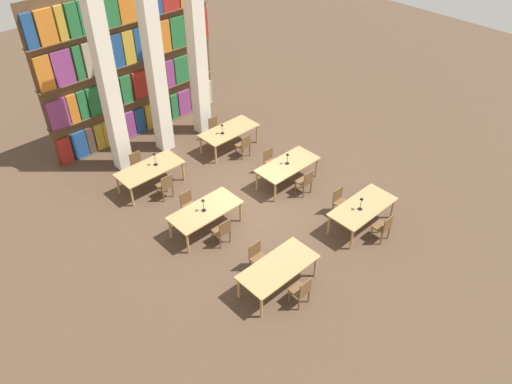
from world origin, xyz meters
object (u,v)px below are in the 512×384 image
object	(u,v)px
chair_8	(165,185)
reading_table_2	(205,212)
reading_table_3	(288,166)
pillar_center	(155,70)
reading_table_1	(363,208)
chair_6	(305,181)
desk_lamp_1	(203,203)
desk_lamp_2	(287,157)
reading_table_4	(150,170)
chair_5	(189,205)
reading_table_5	(229,132)
chair_7	(271,161)
chair_11	(215,128)
chair_10	(244,145)
chair_3	(340,201)
chair_4	(222,231)
desk_lamp_4	(222,127)
chair_0	(301,290)
chair_9	(138,164)
desk_lamp_0	(361,201)
chair_2	(383,227)
reading_table_0	(278,268)
pillar_left	(108,86)
pillar_right	(197,55)
desk_lamp_3	(155,157)

from	to	relation	value
chair_8	reading_table_2	bearing A→B (deg)	-90.26
reading_table_3	pillar_center	bearing A→B (deg)	110.23
reading_table_1	chair_6	world-z (taller)	chair_6
desk_lamp_1	desk_lamp_2	size ratio (longest dim) A/B	1.05
desk_lamp_1	reading_table_4	bearing A→B (deg)	89.09
chair_5	reading_table_5	distance (m)	3.95
reading_table_2	chair_7	size ratio (longest dim) A/B	2.36
chair_11	chair_10	bearing A→B (deg)	90.00
chair_6	chair_3	bearing A→B (deg)	-88.49
chair_4	desk_lamp_4	world-z (taller)	desk_lamp_4
chair_0	desk_lamp_2	distance (m)	5.05
chair_9	chair_6	bearing A→B (deg)	127.07
desk_lamp_0	chair_8	bearing A→B (deg)	122.61
reading_table_4	chair_8	world-z (taller)	chair_8
chair_7	chair_10	world-z (taller)	same
pillar_center	chair_2	xyz separation A→B (m)	(1.70, -8.23, -2.51)
chair_3	desk_lamp_4	distance (m)	5.05
pillar_center	chair_8	distance (m)	3.88
chair_6	desk_lamp_2	distance (m)	0.97
chair_5	chair_7	world-z (taller)	same
reading_table_0	chair_4	size ratio (longest dim) A/B	2.36
desk_lamp_0	chair_7	bearing A→B (deg)	88.35
chair_5	chair_11	distance (m)	4.40
reading_table_0	desk_lamp_0	size ratio (longest dim) A/B	4.91
chair_7	chair_9	world-z (taller)	same
pillar_left	reading_table_2	bearing A→B (deg)	-89.29
reading_table_4	desk_lamp_2	bearing A→B (deg)	-40.09
desk_lamp_0	chair_8	size ratio (longest dim) A/B	0.48
chair_8	pillar_right	bearing A→B (deg)	35.74
chair_10	chair_11	world-z (taller)	same
reading_table_5	chair_10	bearing A→B (deg)	-89.93
desk_lamp_0	chair_5	xyz separation A→B (m)	(-3.26, 3.79, -0.56)
reading_table_1	desk_lamp_3	xyz separation A→B (m)	(-3.18, 5.80, 0.39)
chair_10	chair_5	bearing A→B (deg)	-159.15
reading_table_2	desk_lamp_4	size ratio (longest dim) A/B	5.43
chair_8	desk_lamp_1	bearing A→B (deg)	-91.78
pillar_left	chair_8	size ratio (longest dim) A/B	6.74
chair_0	desk_lamp_2	world-z (taller)	desk_lamp_2
pillar_right	chair_3	world-z (taller)	pillar_right
pillar_center	reading_table_1	bearing A→B (deg)	-76.92
pillar_left	chair_5	size ratio (longest dim) A/B	6.74
chair_6	chair_0	bearing A→B (deg)	-138.82
chair_4	desk_lamp_3	size ratio (longest dim) A/B	1.90
chair_7	reading_table_0	bearing A→B (deg)	47.67
chair_7	reading_table_2	bearing A→B (deg)	12.39
desk_lamp_0	desk_lamp_4	size ratio (longest dim) A/B	1.11
pillar_right	desk_lamp_2	xyz separation A→B (m)	(-0.06, -4.49, -1.98)
chair_0	chair_4	size ratio (longest dim) A/B	1.00
chair_10	chair_8	bearing A→B (deg)	-179.46
chair_0	pillar_right	bearing A→B (deg)	67.46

